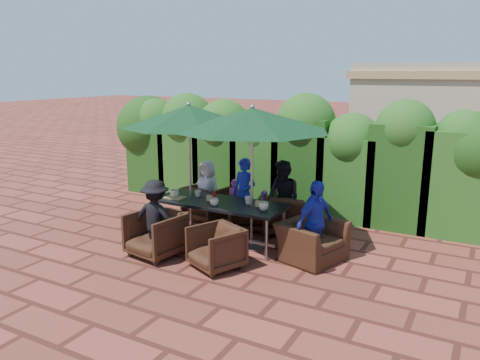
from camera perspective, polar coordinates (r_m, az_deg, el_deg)
The scene contains 32 objects.
ground at distance 8.57m, azimuth -1.09°, elevation -7.30°, with size 80.00×80.00×0.00m, color brown.
dining_table at distance 8.26m, azimuth -2.52°, elevation -3.14°, with size 2.38×0.90×0.75m.
umbrella_left at distance 8.39m, azimuth -6.27°, elevation 7.74°, with size 2.39×2.39×2.46m.
umbrella_right at distance 7.71m, azimuth 1.50°, elevation 7.36°, with size 2.61×2.61×2.46m.
chair_far_left at distance 9.65m, azimuth -4.11°, elevation -2.53°, with size 0.76×0.71×0.78m, color black.
chair_far_mid at distance 9.05m, azimuth 1.04°, elevation -3.88°, with size 0.67×0.62×0.69m, color black.
chair_far_right at distance 8.81m, azimuth 6.11°, elevation -3.91°, with size 0.82×0.77×0.84m, color black.
chair_near_left at distance 7.86m, azimuth -10.26°, elevation -6.28°, with size 0.79×0.74×0.81m, color black.
chair_near_right at distance 7.28m, azimuth -2.92°, elevation -7.99°, with size 0.71×0.66×0.73m, color black.
chair_end_right at distance 7.65m, azimuth 8.79°, elevation -6.57°, with size 0.98×0.64×0.86m, color black.
adult_far_left at distance 9.54m, azimuth -3.96°, elevation -1.27°, with size 0.62×0.37×1.25m, color silver.
adult_far_mid at distance 9.03m, azimuth 0.51°, elevation -1.65°, with size 0.49×0.40×1.37m, color #1F2BAC.
adult_far_right at distance 8.64m, azimuth 5.29°, elevation -2.27°, with size 0.68×0.41×1.41m, color black.
adult_near_left at distance 7.85m, azimuth -10.24°, elevation -4.52°, with size 0.81×0.37×1.27m, color black.
adult_end_right at distance 7.46m, azimuth 9.11°, elevation -5.13°, with size 0.79×0.39×1.34m, color #1F2BAC.
child_left at distance 9.42m, azimuth -0.67°, elevation -2.58°, with size 0.32×0.26×0.88m, color #D44A9A.
child_right at distance 9.08m, azimuth 2.90°, elevation -3.62°, with size 0.27×0.22×0.75m, color #99489D.
pedestrian_a at distance 11.67m, azimuth 16.98°, elevation 2.07°, with size 1.62×0.58×1.74m, color green.
pedestrian_b at distance 11.69m, azimuth 19.51°, elevation 1.70°, with size 0.80×0.49×1.66m, color #D44A9A.
pedestrian_c at distance 11.38m, azimuth 26.07°, elevation 0.54°, with size 0.99×0.45×1.55m, color #97979F.
cup_a at distance 8.62m, azimuth -7.99°, elevation -1.61°, with size 0.17×0.17×0.13m, color beige.
cup_b at distance 8.58m, azimuth -5.16°, elevation -1.64°, with size 0.12×0.12×0.12m, color beige.
cup_c at distance 8.00m, azimuth -3.16°, elevation -2.68°, with size 0.16×0.16×0.12m, color beige.
cup_d at distance 8.07m, azimuth 1.05°, elevation -2.49°, with size 0.14×0.14×0.13m, color beige.
cup_e at distance 7.73m, azimuth 2.88°, elevation -3.19°, with size 0.17×0.17×0.14m, color beige.
ketchup_bottle at distance 8.27m, azimuth -3.13°, elevation -1.99°, with size 0.04×0.04×0.17m, color #B20C0A.
sauce_bottle at distance 8.32m, azimuth -3.21°, elevation -1.90°, with size 0.04×0.04×0.17m, color #4C230C.
serving_tray at distance 8.54m, azimuth -7.91°, elevation -2.13°, with size 0.35×0.25×0.02m, color tan.
number_block_left at distance 8.28m, azimuth -3.67°, elevation -2.22°, with size 0.12×0.06×0.10m, color tan.
number_block_right at distance 7.92m, azimuth 2.35°, elevation -2.92°, with size 0.12×0.06×0.10m, color tan.
hedge_wall at distance 10.34m, azimuth 4.03°, elevation 4.04°, with size 9.10×1.60×2.56m.
building at distance 14.04m, azimuth 26.66°, elevation 6.07°, with size 6.20×3.08×3.20m.
Camera 1 is at (3.99, -6.97, 2.98)m, focal length 35.00 mm.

